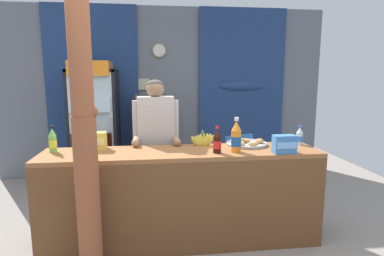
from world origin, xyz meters
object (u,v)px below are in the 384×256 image
object	(u,v)px
timber_post	(84,124)
soda_bottle_lime_soda	(53,141)
snack_box_instant_noodle	(94,141)
stall_counter	(183,191)
shopkeeper	(156,134)
snack_box_biscuit	(284,144)
soda_bottle_cola	(217,142)
bottle_shelf_rack	(152,137)
soda_bottle_orange_soda	(236,137)
pastry_tray	(247,143)
drink_fridge	(95,119)
soda_bottle_water	(300,136)
plastic_lawn_chair	(233,160)
banana_bunch	(203,140)

from	to	relation	value
timber_post	soda_bottle_lime_soda	distance (m)	0.74
timber_post	snack_box_instant_noodle	distance (m)	0.69
stall_counter	snack_box_instant_noodle	xyz separation A→B (m)	(-0.85, 0.28, 0.45)
shopkeeper	snack_box_biscuit	bearing A→B (deg)	-30.56
soda_bottle_cola	snack_box_biscuit	distance (m)	0.62
bottle_shelf_rack	snack_box_instant_noodle	bearing A→B (deg)	-107.95
timber_post	soda_bottle_orange_soda	bearing A→B (deg)	15.05
snack_box_biscuit	pastry_tray	size ratio (longest dim) A/B	0.49
soda_bottle_orange_soda	snack_box_biscuit	bearing A→B (deg)	-12.94
snack_box_instant_noodle	soda_bottle_lime_soda	bearing A→B (deg)	-169.53
drink_fridge	pastry_tray	world-z (taller)	drink_fridge
soda_bottle_lime_soda	pastry_tray	xyz separation A→B (m)	(1.91, 0.06, -0.09)
soda_bottle_water	pastry_tray	bearing A→B (deg)	175.30
soda_bottle_lime_soda	pastry_tray	bearing A→B (deg)	1.78
drink_fridge	bottle_shelf_rack	distance (m)	0.90
bottle_shelf_rack	soda_bottle_water	bearing A→B (deg)	-49.64
bottle_shelf_rack	soda_bottle_cola	distance (m)	2.15
bottle_shelf_rack	soda_bottle_lime_soda	distance (m)	2.06
bottle_shelf_rack	pastry_tray	xyz separation A→B (m)	(0.98, -1.75, 0.25)
plastic_lawn_chair	pastry_tray	size ratio (longest dim) A/B	2.04
timber_post	soda_bottle_lime_soda	xyz separation A→B (m)	(-0.41, 0.56, -0.24)
plastic_lawn_chair	drink_fridge	bearing A→B (deg)	162.96
timber_post	banana_bunch	distance (m)	1.26
soda_bottle_orange_soda	snack_box_instant_noodle	bearing A→B (deg)	168.31
shopkeeper	pastry_tray	xyz separation A→B (m)	(0.94, -0.32, -0.06)
bottle_shelf_rack	soda_bottle_cola	bearing A→B (deg)	-73.55
shopkeeper	snack_box_instant_noodle	distance (m)	0.69
stall_counter	shopkeeper	distance (m)	0.77
drink_fridge	banana_bunch	distance (m)	2.08
plastic_lawn_chair	soda_bottle_water	size ratio (longest dim) A/B	4.18
plastic_lawn_chair	soda_bottle_orange_soda	xyz separation A→B (m)	(-0.32, -1.30, 0.58)
timber_post	pastry_tray	world-z (taller)	timber_post
soda_bottle_cola	snack_box_instant_noodle	distance (m)	1.20
shopkeeper	soda_bottle_lime_soda	world-z (taller)	shopkeeper
plastic_lawn_chair	pastry_tray	bearing A→B (deg)	-97.10
soda_bottle_orange_soda	banana_bunch	bearing A→B (deg)	130.76
shopkeeper	banana_bunch	bearing A→B (deg)	-30.93
banana_bunch	snack_box_instant_noodle	bearing A→B (deg)	-178.41
soda_bottle_orange_soda	shopkeeper	bearing A→B (deg)	141.30
shopkeeper	soda_bottle_cola	bearing A→B (deg)	-47.55
soda_bottle_water	snack_box_instant_noodle	xyz separation A→B (m)	(-2.09, 0.05, -0.00)
timber_post	soda_bottle_orange_soda	distance (m)	1.37
timber_post	plastic_lawn_chair	distance (m)	2.45
snack_box_biscuit	soda_bottle_cola	bearing A→B (deg)	172.19
stall_counter	pastry_tray	size ratio (longest dim) A/B	6.31
bottle_shelf_rack	snack_box_biscuit	distance (m)	2.47
plastic_lawn_chair	soda_bottle_lime_soda	distance (m)	2.37
soda_bottle_water	soda_bottle_cola	world-z (taller)	soda_bottle_cola
shopkeeper	soda_bottle_lime_soda	bearing A→B (deg)	-158.54
stall_counter	drink_fridge	size ratio (longest dim) A/B	1.44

